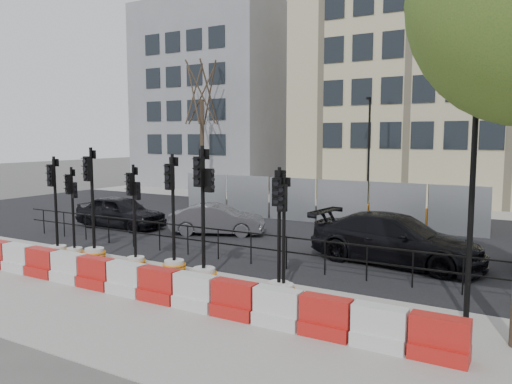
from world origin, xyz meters
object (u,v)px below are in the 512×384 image
Objects in this scene: lamp_post_near at (473,169)px; traffic_signal_h at (283,274)px; car_a at (121,212)px; traffic_signal_d at (135,245)px; traffic_signal_a at (57,237)px; car_c at (396,239)px.

lamp_post_near is 2.00× the size of traffic_signal_h.
car_a is at bearing 163.44° from lamp_post_near.
lamp_post_near reaches higher than traffic_signal_h.
car_a is at bearing 155.17° from traffic_signal_d.
traffic_signal_d is 4.96m from traffic_signal_h.
traffic_signal_d reaches higher than car_a.
car_c is (9.60, 4.66, 0.09)m from traffic_signal_a.
traffic_signal_h is (4.95, -0.21, -0.12)m from traffic_signal_d.
traffic_signal_a is at bearing 123.01° from car_c.
car_a is at bearing 151.39° from traffic_signal_h.
traffic_signal_h is at bearing -170.85° from lamp_post_near.
lamp_post_near reaches higher than traffic_signal_a.
traffic_signal_d reaches higher than car_c.
lamp_post_near is at bearing 3.44° from traffic_signal_a.
traffic_signal_h is at bearing 169.43° from car_c.
traffic_signal_d is at bearing 131.76° from car_c.
traffic_signal_a is at bearing 176.92° from traffic_signal_h.
car_c is (1.49, 4.66, 0.14)m from traffic_signal_h.
traffic_signal_d reaches higher than traffic_signal_h.
traffic_signal_d is 7.83m from car_c.
car_a is 11.70m from car_c.
traffic_signal_a reaches higher than traffic_signal_h.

